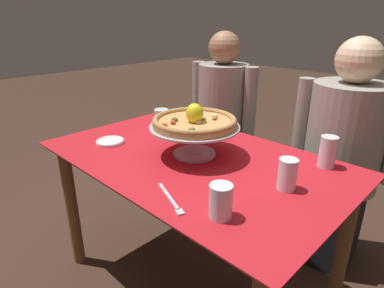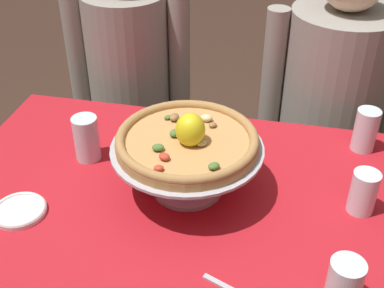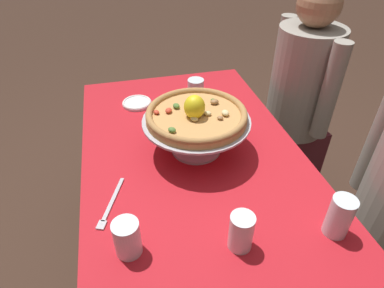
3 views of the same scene
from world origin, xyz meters
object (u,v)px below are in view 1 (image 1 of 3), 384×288
diner_left (222,132)px  diner_right (341,160)px  side_plate (110,141)px  water_glass_back_right (327,154)px  water_glass_side_right (287,176)px  pizza_stand (194,135)px  water_glass_front_right (221,203)px  dinner_fork (171,200)px  pizza (195,121)px  water_glass_side_left (162,123)px

diner_left → diner_right: diner_left is taller
side_plate → diner_left: 0.84m
water_glass_back_right → water_glass_side_right: 0.28m
pizza_stand → water_glass_side_right: (0.44, 0.01, -0.04)m
water_glass_front_right → dinner_fork: water_glass_front_right is taller
water_glass_back_right → dinner_fork: water_glass_back_right is taller
pizza_stand → pizza: (0.00, -0.00, 0.06)m
diner_left → pizza_stand: bearing=-59.9°
water_glass_side_right → side_plate: water_glass_side_right is taller
pizza_stand → diner_right: (0.40, 0.68, -0.21)m
water_glass_side_left → side_plate: size_ratio=1.00×
side_plate → diner_left: size_ratio=0.11×
pizza_stand → water_glass_front_right: (0.39, -0.29, -0.05)m
water_glass_side_left → dinner_fork: size_ratio=0.65×
water_glass_front_right → water_glass_side_right: bearing=79.6°
water_glass_side_right → side_plate: size_ratio=0.86×
water_glass_side_right → side_plate: (-0.84, -0.19, -0.04)m
side_plate → pizza: bearing=24.9°
pizza → diner_right: diner_right is taller
water_glass_side_left → pizza: bearing=-14.0°
pizza → water_glass_back_right: bearing=32.1°
dinner_fork → water_glass_front_right: bearing=13.6°
side_plate → diner_right: (0.79, 0.86, -0.13)m
pizza → diner_left: (-0.37, 0.65, -0.30)m
water_glass_front_right → water_glass_side_left: bearing=152.5°
water_glass_back_right → water_glass_side_right: water_glass_back_right is taller
diner_right → water_glass_front_right: bearing=-90.3°
pizza_stand → pizza: 0.06m
dinner_fork → pizza_stand: bearing=122.7°
water_glass_side_right → diner_left: size_ratio=0.10×
dinner_fork → diner_right: (0.18, 1.01, -0.12)m
water_glass_side_left → water_glass_front_right: bearing=-27.5°
water_glass_back_right → diner_left: 0.93m
water_glass_side_left → dinner_fork: bearing=-38.0°
dinner_fork → water_glass_side_right: bearing=55.8°
pizza_stand → diner_right: 0.82m
water_glass_front_right → dinner_fork: (-0.18, -0.04, -0.05)m
water_glass_back_right → water_glass_side_right: size_ratio=1.13×
pizza → water_glass_side_left: bearing=166.0°
pizza → water_glass_back_right: 0.56m
water_glass_side_left → diner_left: bearing=96.5°
water_glass_side_right → diner_right: bearing=94.2°
side_plate → diner_left: (0.02, 0.83, -0.15)m
water_glass_front_right → pizza_stand: bearing=143.5°
pizza_stand → water_glass_side_left: pizza_stand is taller
pizza → dinner_fork: (0.21, -0.33, -0.15)m
water_glass_front_right → water_glass_back_right: bearing=82.5°
water_glass_side_left → diner_right: 0.94m
water_glass_front_right → diner_left: diner_left is taller
water_glass_side_left → diner_right: diner_right is taller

